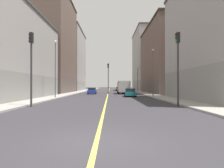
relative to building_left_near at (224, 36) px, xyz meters
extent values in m
plane|color=#322F35|center=(-14.04, -16.83, -7.72)|extent=(400.00, 400.00, 0.00)
cube|color=#9E9B93|center=(-6.01, 32.17, -7.64)|extent=(2.63, 168.00, 0.15)
cube|color=#9E9B93|center=(-22.08, 32.17, -7.64)|extent=(2.63, 168.00, 0.15)
cube|color=#E5D14C|center=(-14.04, 32.17, -7.71)|extent=(0.16, 154.00, 0.01)
cube|color=gray|center=(0.00, 0.00, -5.84)|extent=(9.38, 16.97, 3.75)
cube|color=#9E9993|center=(0.00, 0.00, 1.67)|extent=(9.38, 16.97, 11.26)
cube|color=brown|center=(0.00, 22.99, -6.14)|extent=(9.38, 21.34, 3.15)
cube|color=brown|center=(0.00, 22.99, 1.62)|extent=(9.38, 21.34, 12.38)
cube|color=#2B221D|center=(0.00, 22.99, 8.01)|extent=(9.68, 21.64, 0.40)
cube|color=gray|center=(0.00, 45.85, -5.95)|extent=(9.38, 19.35, 3.54)
cube|color=#9E9993|center=(0.00, 45.85, 4.36)|extent=(9.38, 19.35, 17.08)
cube|color=#474442|center=(0.00, 45.85, 13.10)|extent=(9.68, 19.65, 0.40)
cube|color=gray|center=(-28.09, 2.70, -6.09)|extent=(9.38, 21.83, 3.26)
cube|color=#9E9993|center=(-28.09, 2.70, -0.24)|extent=(9.38, 21.83, 8.43)
cube|color=#474442|center=(-28.09, 2.70, 4.17)|extent=(9.68, 22.13, 0.40)
cube|color=brown|center=(-28.09, 24.98, -5.80)|extent=(9.38, 18.31, 3.85)
cube|color=brown|center=(-28.09, 24.98, 5.63)|extent=(9.38, 18.31, 19.00)
cube|color=gray|center=(-28.09, 45.91, -6.15)|extent=(9.38, 20.94, 3.13)
cube|color=#9E9993|center=(-28.09, 45.91, 4.18)|extent=(9.38, 20.94, 17.53)
cube|color=#474442|center=(-28.09, 45.91, 13.14)|extent=(9.68, 21.24, 0.40)
cylinder|color=#2D2D2D|center=(-7.72, -6.30, -4.96)|extent=(0.16, 0.16, 5.52)
cube|color=black|center=(-7.72, -6.30, -1.75)|extent=(0.28, 0.32, 0.90)
sphere|color=#320404|center=(-7.88, -6.30, -1.48)|extent=(0.20, 0.20, 0.20)
sphere|color=#352204|center=(-7.88, -6.30, -1.76)|extent=(0.20, 0.20, 0.20)
sphere|color=green|center=(-7.88, -6.30, -2.04)|extent=(0.20, 0.20, 0.20)
cylinder|color=#2D2D2D|center=(-20.37, -6.30, -4.98)|extent=(0.16, 0.16, 5.47)
cube|color=black|center=(-20.37, -6.30, -1.80)|extent=(0.28, 0.32, 0.90)
sphere|color=red|center=(-20.53, -6.30, -1.53)|extent=(0.20, 0.20, 0.20)
sphere|color=#352204|center=(-20.53, -6.30, -1.81)|extent=(0.20, 0.20, 0.20)
sphere|color=black|center=(-20.53, -6.30, -2.09)|extent=(0.20, 0.20, 0.20)
cylinder|color=#2D2D2D|center=(-13.98, 19.34, -4.88)|extent=(0.16, 0.16, 5.67)
cube|color=black|center=(-13.98, 19.34, -1.60)|extent=(0.28, 0.32, 0.90)
sphere|color=#320404|center=(-14.14, 19.34, -1.33)|extent=(0.20, 0.20, 0.20)
sphere|color=orange|center=(-14.14, 19.34, -1.61)|extent=(0.20, 0.20, 0.20)
sphere|color=black|center=(-14.14, 19.34, -1.89)|extent=(0.20, 0.20, 0.20)
cylinder|color=#4C4C51|center=(-6.72, 8.15, -3.96)|extent=(0.14, 0.14, 7.22)
sphere|color=#EAEACC|center=(-6.72, 8.15, -0.20)|extent=(0.36, 0.36, 0.36)
cylinder|color=#4C4C51|center=(-21.37, 4.73, -3.70)|extent=(0.14, 0.14, 7.75)
sphere|color=#EAEACC|center=(-21.37, 4.73, 0.33)|extent=(0.36, 0.36, 0.36)
cylinder|color=#4C4C51|center=(-6.72, 25.55, -4.49)|extent=(0.14, 0.14, 6.15)
sphere|color=#EAEACC|center=(-6.72, 25.55, -1.27)|extent=(0.36, 0.36, 0.36)
cube|color=#23389E|center=(-17.47, 19.01, -7.16)|extent=(1.93, 4.23, 0.68)
cube|color=black|center=(-17.47, 19.15, -6.61)|extent=(1.64, 2.19, 0.42)
cylinder|color=black|center=(-18.32, 20.27, -7.40)|extent=(0.24, 0.65, 0.64)
cylinder|color=black|center=(-16.72, 20.33, -7.40)|extent=(0.24, 0.65, 0.64)
cylinder|color=black|center=(-18.22, 17.69, -7.40)|extent=(0.24, 0.65, 0.64)
cylinder|color=black|center=(-16.62, 17.75, -7.40)|extent=(0.24, 0.65, 0.64)
cube|color=red|center=(-10.11, 29.31, -7.18)|extent=(2.04, 4.43, 0.63)
cube|color=black|center=(-10.11, 29.24, -6.66)|extent=(1.73, 1.93, 0.42)
cylinder|color=black|center=(-11.02, 30.64, -7.40)|extent=(0.24, 0.65, 0.64)
cylinder|color=black|center=(-9.29, 30.70, -7.40)|extent=(0.24, 0.65, 0.64)
cylinder|color=black|center=(-10.93, 27.93, -7.40)|extent=(0.24, 0.65, 0.64)
cylinder|color=black|center=(-9.20, 27.99, -7.40)|extent=(0.24, 0.65, 0.64)
cube|color=gold|center=(-10.55, 47.79, -7.16)|extent=(1.76, 3.92, 0.67)
cube|color=black|center=(-10.55, 47.68, -6.60)|extent=(1.54, 1.67, 0.45)
cylinder|color=black|center=(-11.34, 49.01, -7.40)|extent=(0.22, 0.64, 0.64)
cylinder|color=black|center=(-9.75, 49.00, -7.40)|extent=(0.22, 0.64, 0.64)
cylinder|color=black|center=(-11.35, 46.59, -7.40)|extent=(0.22, 0.64, 0.64)
cylinder|color=black|center=(-9.76, 46.58, -7.40)|extent=(0.22, 0.64, 0.64)
cube|color=#196670|center=(-10.32, 9.02, -7.19)|extent=(1.91, 4.58, 0.62)
cube|color=black|center=(-10.32, 9.17, -6.63)|extent=(1.62, 2.23, 0.49)
cylinder|color=black|center=(-11.07, 10.45, -7.40)|extent=(0.24, 0.65, 0.64)
cylinder|color=black|center=(-9.48, 10.39, -7.40)|extent=(0.24, 0.65, 0.64)
cylinder|color=black|center=(-11.17, 7.65, -7.40)|extent=(0.24, 0.65, 0.64)
cylinder|color=black|center=(-9.58, 7.59, -7.40)|extent=(0.24, 0.65, 0.64)
cube|color=maroon|center=(-10.65, 23.14, -6.33)|extent=(2.48, 2.12, 2.07)
cube|color=#B2B2A8|center=(-10.65, 19.14, -6.11)|extent=(2.48, 4.99, 2.32)
cylinder|color=black|center=(-11.79, 22.77, -7.27)|extent=(0.30, 0.90, 0.90)
cylinder|color=black|center=(-9.50, 22.77, -7.27)|extent=(0.30, 0.90, 0.90)
cylinder|color=black|center=(-11.79, 18.08, -7.27)|extent=(0.30, 0.90, 0.90)
cylinder|color=black|center=(-9.50, 18.08, -7.27)|extent=(0.30, 0.90, 0.90)
camera|label=1|loc=(-13.60, -23.23, -5.89)|focal=31.56mm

